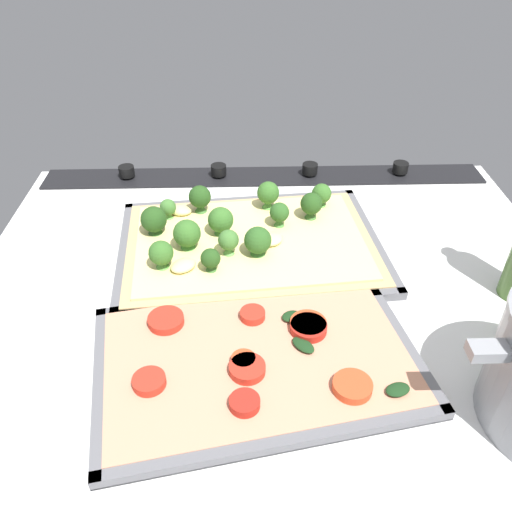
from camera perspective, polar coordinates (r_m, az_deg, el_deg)
name	(u,v)px	position (r cm, az deg, el deg)	size (l,w,h in cm)	color
ground_plane	(274,295)	(71.72, 1.95, -4.29)	(83.47, 69.39, 3.00)	white
stove_control_panel	(264,175)	(96.40, 0.92, 8.92)	(80.13, 7.00, 2.60)	black
baking_tray_front	(250,248)	(77.11, -0.63, 0.86)	(40.81, 30.79, 1.30)	slate
broccoli_pizza	(242,236)	(76.57, -1.52, 2.18)	(38.20, 28.17, 5.88)	tan
baking_tray_back	(257,361)	(60.63, 0.10, -11.46)	(40.01, 29.84, 1.30)	slate
veggie_pizza_back	(258,356)	(60.12, 0.21, -10.94)	(37.21, 27.04, 1.90)	tan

